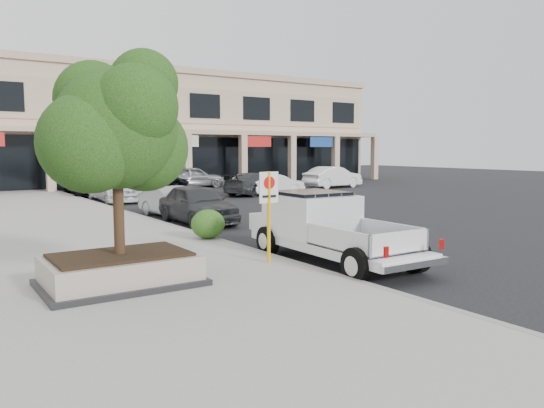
{
  "coord_description": "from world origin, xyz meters",
  "views": [
    {
      "loc": [
        -9.39,
        -10.79,
        3.02
      ],
      "look_at": [
        -1.19,
        1.5,
        1.47
      ],
      "focal_mm": 35.0,
      "sensor_mm": 36.0,
      "label": 1
    }
  ],
  "objects_px": {
    "planter_tree": "(120,129)",
    "lot_car_c": "(256,184)",
    "lot_car_d": "(155,181)",
    "lot_car_e": "(193,177)",
    "curb_car_a": "(197,204)",
    "lot_car_a": "(133,185)",
    "curb_car_c": "(115,187)",
    "curb_car_d": "(92,182)",
    "no_parking_sign": "(269,204)",
    "curb_car_b": "(172,202)",
    "lot_car_b": "(275,184)",
    "lot_car_f": "(333,177)",
    "pickup_truck": "(335,228)",
    "planter": "(120,270)"
  },
  "relations": [
    {
      "from": "planter_tree",
      "to": "curb_car_d",
      "type": "bearing_deg",
      "value": 76.45
    },
    {
      "from": "lot_car_d",
      "to": "curb_car_a",
      "type": "bearing_deg",
      "value": 179.6
    },
    {
      "from": "lot_car_c",
      "to": "lot_car_e",
      "type": "distance_m",
      "value": 8.48
    },
    {
      "from": "curb_car_c",
      "to": "no_parking_sign",
      "type": "bearing_deg",
      "value": -96.62
    },
    {
      "from": "curb_car_c",
      "to": "lot_car_a",
      "type": "xyz_separation_m",
      "value": [
        1.95,
        2.59,
        -0.13
      ]
    },
    {
      "from": "pickup_truck",
      "to": "lot_car_b",
      "type": "distance_m",
      "value": 20.83
    },
    {
      "from": "planter_tree",
      "to": "pickup_truck",
      "type": "bearing_deg",
      "value": -4.74
    },
    {
      "from": "curb_car_d",
      "to": "lot_car_f",
      "type": "xyz_separation_m",
      "value": [
        17.26,
        -3.48,
        -0.02
      ]
    },
    {
      "from": "no_parking_sign",
      "to": "curb_car_a",
      "type": "distance_m",
      "value": 8.61
    },
    {
      "from": "no_parking_sign",
      "to": "lot_car_a",
      "type": "xyz_separation_m",
      "value": [
        4.14,
        22.07,
        -0.95
      ]
    },
    {
      "from": "pickup_truck",
      "to": "curb_car_a",
      "type": "distance_m",
      "value": 8.77
    },
    {
      "from": "curb_car_a",
      "to": "no_parking_sign",
      "type": "bearing_deg",
      "value": -102.41
    },
    {
      "from": "curb_car_b",
      "to": "curb_car_d",
      "type": "bearing_deg",
      "value": 85.06
    },
    {
      "from": "curb_car_b",
      "to": "lot_car_c",
      "type": "xyz_separation_m",
      "value": [
        8.98,
        7.44,
        0.06
      ]
    },
    {
      "from": "lot_car_f",
      "to": "no_parking_sign",
      "type": "bearing_deg",
      "value": 130.1
    },
    {
      "from": "planter_tree",
      "to": "lot_car_b",
      "type": "xyz_separation_m",
      "value": [
        15.81,
        17.64,
        -2.74
      ]
    },
    {
      "from": "lot_car_d",
      "to": "lot_car_b",
      "type": "bearing_deg",
      "value": -132.45
    },
    {
      "from": "lot_car_d",
      "to": "planter",
      "type": "bearing_deg",
      "value": 172.86
    },
    {
      "from": "curb_car_a",
      "to": "lot_car_a",
      "type": "bearing_deg",
      "value": 82.58
    },
    {
      "from": "curb_car_b",
      "to": "lot_car_e",
      "type": "distance_m",
      "value": 18.06
    },
    {
      "from": "curb_car_a",
      "to": "curb_car_c",
      "type": "distance_m",
      "value": 11.16
    },
    {
      "from": "lot_car_b",
      "to": "lot_car_e",
      "type": "height_order",
      "value": "lot_car_e"
    },
    {
      "from": "curb_car_c",
      "to": "curb_car_d",
      "type": "xyz_separation_m",
      "value": [
        -0.16,
        4.29,
        0.02
      ]
    },
    {
      "from": "lot_car_d",
      "to": "lot_car_e",
      "type": "relative_size",
      "value": 1.02
    },
    {
      "from": "lot_car_b",
      "to": "no_parking_sign",
      "type": "bearing_deg",
      "value": 141.36
    },
    {
      "from": "lot_car_c",
      "to": "lot_car_f",
      "type": "bearing_deg",
      "value": -98.1
    },
    {
      "from": "lot_car_a",
      "to": "lot_car_c",
      "type": "relative_size",
      "value": 0.8
    },
    {
      "from": "no_parking_sign",
      "to": "curb_car_c",
      "type": "distance_m",
      "value": 19.62
    },
    {
      "from": "lot_car_c",
      "to": "lot_car_f",
      "type": "relative_size",
      "value": 1.01
    },
    {
      "from": "curb_car_d",
      "to": "lot_car_d",
      "type": "height_order",
      "value": "curb_car_d"
    },
    {
      "from": "planter",
      "to": "lot_car_c",
      "type": "bearing_deg",
      "value": 51.08
    },
    {
      "from": "planter",
      "to": "curb_car_d",
      "type": "bearing_deg",
      "value": 76.23
    },
    {
      "from": "planter_tree",
      "to": "curb_car_a",
      "type": "xyz_separation_m",
      "value": [
        5.73,
        8.31,
        -2.62
      ]
    },
    {
      "from": "no_parking_sign",
      "to": "lot_car_c",
      "type": "bearing_deg",
      "value": 58.92
    },
    {
      "from": "curb_car_b",
      "to": "lot_car_c",
      "type": "distance_m",
      "value": 11.66
    },
    {
      "from": "lot_car_d",
      "to": "curb_car_b",
      "type": "bearing_deg",
      "value": 177.01
    },
    {
      "from": "planter_tree",
      "to": "lot_car_c",
      "type": "xyz_separation_m",
      "value": [
        14.66,
        18.17,
        -2.68
      ]
    },
    {
      "from": "lot_car_b",
      "to": "planter_tree",
      "type": "bearing_deg",
      "value": 133.94
    },
    {
      "from": "no_parking_sign",
      "to": "curb_car_b",
      "type": "relative_size",
      "value": 0.56
    },
    {
      "from": "lot_car_f",
      "to": "curb_car_b",
      "type": "bearing_deg",
      "value": 112.54
    },
    {
      "from": "planter_tree",
      "to": "pickup_truck",
      "type": "xyz_separation_m",
      "value": [
        5.49,
        -0.46,
        -2.49
      ]
    },
    {
      "from": "pickup_truck",
      "to": "lot_car_f",
      "type": "xyz_separation_m",
      "value": [
        17.5,
        20.73,
        -0.1
      ]
    },
    {
      "from": "curb_car_b",
      "to": "curb_car_d",
      "type": "distance_m",
      "value": 13.03
    },
    {
      "from": "curb_car_a",
      "to": "lot_car_f",
      "type": "distance_m",
      "value": 21.0
    },
    {
      "from": "pickup_truck",
      "to": "lot_car_f",
      "type": "bearing_deg",
      "value": 51.36
    },
    {
      "from": "planter",
      "to": "lot_car_e",
      "type": "xyz_separation_m",
      "value": [
        14.37,
        26.78,
        0.35
      ]
    },
    {
      "from": "lot_car_a",
      "to": "lot_car_f",
      "type": "xyz_separation_m",
      "value": [
        15.15,
        -1.77,
        0.13
      ]
    },
    {
      "from": "no_parking_sign",
      "to": "lot_car_f",
      "type": "xyz_separation_m",
      "value": [
        19.29,
        20.29,
        -0.82
      ]
    },
    {
      "from": "lot_car_f",
      "to": "curb_car_c",
      "type": "bearing_deg",
      "value": 86.38
    },
    {
      "from": "curb_car_b",
      "to": "lot_car_a",
      "type": "height_order",
      "value": "lot_car_a"
    }
  ]
}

